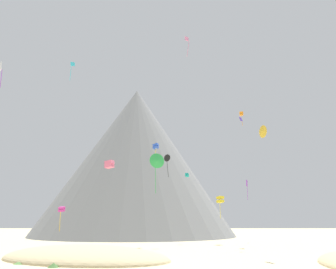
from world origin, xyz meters
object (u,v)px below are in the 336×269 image
object	(u,v)px
kite_teal_mid	(187,175)
bush_far_left	(23,262)
kite_orange_high	(241,114)
kite_yellow_low	(220,200)
bush_ridge_crest	(54,265)
kite_rainbow_mid	(109,164)
kite_blue_mid	(156,146)
kite_gold_mid	(263,132)
kite_violet_low	(247,185)
kite_indigo_mid	(241,119)
rock_massif	(134,170)
kite_magenta_low	(62,210)
kite_black_mid	(167,158)
kite_cyan_high	(72,67)
kite_green_mid	(157,161)
kite_white_high	(1,69)
kite_pink_high	(187,41)

from	to	relation	value
kite_teal_mid	bush_far_left	bearing A→B (deg)	79.76
kite_orange_high	kite_yellow_low	size ratio (longest dim) A/B	0.72
bush_ridge_crest	kite_rainbow_mid	world-z (taller)	kite_rainbow_mid
kite_blue_mid	kite_teal_mid	world-z (taller)	kite_blue_mid
kite_orange_high	kite_gold_mid	distance (m)	27.47
kite_violet_low	kite_indigo_mid	xyz separation A→B (m)	(-4.48, -17.43, 11.71)
kite_violet_low	kite_indigo_mid	size ratio (longest dim) A/B	4.94
rock_massif	kite_yellow_low	bearing A→B (deg)	-59.30
kite_blue_mid	kite_indigo_mid	xyz separation A→B (m)	(17.69, -5.96, 4.45)
kite_magenta_low	kite_black_mid	world-z (taller)	kite_black_mid
kite_yellow_low	kite_indigo_mid	xyz separation A→B (m)	(3.43, -9.51, 15.75)
kite_magenta_low	kite_blue_mid	size ratio (longest dim) A/B	1.04
kite_cyan_high	kite_blue_mid	size ratio (longest dim) A/B	1.09
kite_violet_low	kite_orange_high	xyz separation A→B (m)	(-2.55, -9.47, 15.37)
kite_green_mid	kite_rainbow_mid	bearing A→B (deg)	130.21
bush_far_left	kite_indigo_mid	world-z (taller)	kite_indigo_mid
kite_indigo_mid	kite_black_mid	size ratio (longest dim) A/B	0.20
kite_green_mid	kite_cyan_high	xyz separation A→B (m)	(-16.87, 5.64, 19.40)
rock_massif	kite_yellow_low	world-z (taller)	rock_massif
kite_gold_mid	kite_white_high	world-z (taller)	kite_white_high
kite_magenta_low	kite_pink_high	world-z (taller)	kite_pink_high
bush_ridge_crest	kite_rainbow_mid	bearing A→B (deg)	85.43
kite_yellow_low	kite_magenta_low	bearing A→B (deg)	-174.16
rock_massif	bush_far_left	bearing A→B (deg)	-94.02
rock_massif	kite_pink_high	bearing A→B (deg)	-73.04
rock_massif	kite_indigo_mid	world-z (taller)	rock_massif
kite_yellow_low	bush_far_left	bearing A→B (deg)	-164.79
kite_green_mid	kite_cyan_high	size ratio (longest dim) A/B	1.72
kite_teal_mid	kite_blue_mid	bearing A→B (deg)	62.09
kite_green_mid	kite_teal_mid	world-z (taller)	kite_green_mid
kite_green_mid	kite_black_mid	size ratio (longest dim) A/B	1.38
kite_white_high	kite_teal_mid	world-z (taller)	kite_white_high
rock_massif	kite_cyan_high	distance (m)	56.74
bush_far_left	kite_indigo_mid	xyz separation A→B (m)	(31.91, 25.47, 24.88)
kite_gold_mid	kite_indigo_mid	xyz separation A→B (m)	(0.60, 17.19, 7.08)
rock_massif	kite_blue_mid	xyz separation A→B (m)	(9.01, -42.73, -0.81)
bush_far_left	rock_massif	distance (m)	77.32
kite_violet_low	kite_pink_high	distance (m)	37.74
kite_blue_mid	kite_pink_high	xyz separation A→B (m)	(6.67, -8.68, 20.62)
bush_far_left	kite_teal_mid	xyz separation A→B (m)	(21.37, 38.10, 15.00)
kite_violet_low	kite_magenta_low	distance (m)	48.51
bush_ridge_crest	kite_teal_mid	xyz separation A→B (m)	(16.75, 41.32, 14.99)
kite_orange_high	kite_indigo_mid	bearing A→B (deg)	89.38
kite_cyan_high	kite_yellow_low	distance (m)	41.96
kite_yellow_low	kite_black_mid	distance (m)	15.69
bush_ridge_crest	kite_pink_high	size ratio (longest dim) A/B	0.26
kite_green_mid	kite_gold_mid	size ratio (longest dim) A/B	3.41
kite_violet_low	kite_rainbow_mid	distance (m)	38.47
kite_pink_high	kite_cyan_high	bearing A→B (deg)	31.07
kite_violet_low	kite_orange_high	world-z (taller)	kite_orange_high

